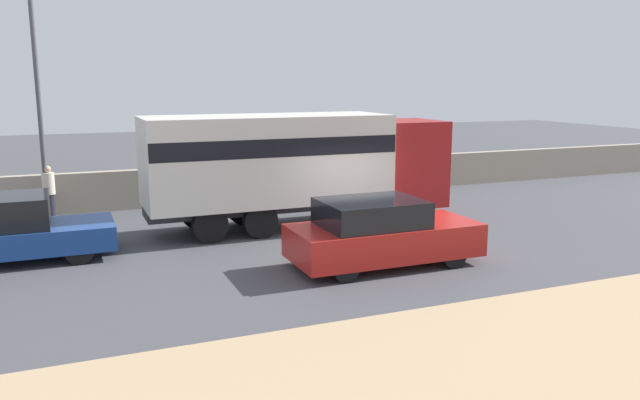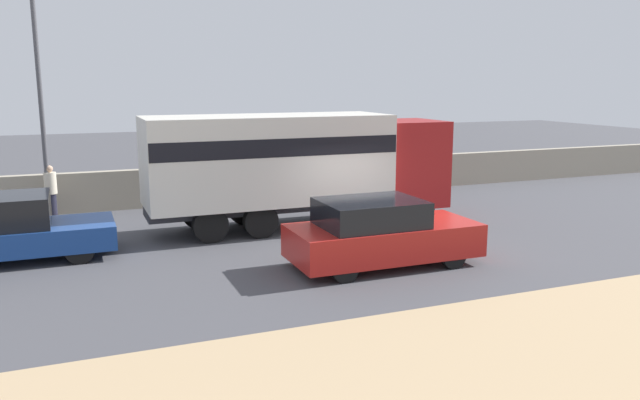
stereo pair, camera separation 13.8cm
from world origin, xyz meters
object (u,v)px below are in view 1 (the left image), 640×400
at_px(street_lamp, 37,84).
at_px(pedestrian, 49,192).
at_px(car_hatchback, 381,233).
at_px(car_sedan_second, 8,230).
at_px(box_truck, 294,160).

relative_size(street_lamp, pedestrian, 4.23).
xyz_separation_m(car_hatchback, car_sedan_second, (-7.83, 3.53, 0.01)).
relative_size(box_truck, car_sedan_second, 1.99).
xyz_separation_m(street_lamp, box_truck, (6.59, -3.66, -2.12)).
xyz_separation_m(car_sedan_second, pedestrian, (0.82, 4.50, 0.09)).
height_order(street_lamp, car_hatchback, street_lamp).
height_order(car_hatchback, pedestrian, pedestrian).
bearing_deg(pedestrian, car_sedan_second, -100.31).
bearing_deg(car_sedan_second, street_lamp, 80.59).
distance_m(box_truck, car_sedan_second, 7.47).
bearing_deg(street_lamp, box_truck, -29.08).
distance_m(car_hatchback, pedestrian, 10.66).
relative_size(box_truck, car_hatchback, 2.03).
bearing_deg(pedestrian, car_hatchback, -48.86).
relative_size(car_hatchback, pedestrian, 2.60).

